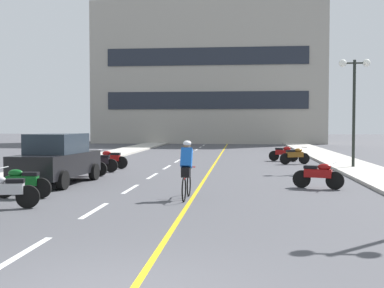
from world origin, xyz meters
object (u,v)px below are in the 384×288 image
object	(u,v)px
motorcycle_1	(5,191)
motorcycle_8	(284,153)
cyclist_rider	(186,168)
motorcycle_6	(110,159)
motorcycle_3	(318,175)
street_lamp_mid	(354,88)
parked_car_near	(57,159)
motorcycle_7	(295,155)
motorcycle_2	(22,182)
motorcycle_4	(87,165)
motorcycle_5	(99,162)

from	to	relation	value
motorcycle_1	motorcycle_8	distance (m)	18.48
cyclist_rider	motorcycle_6	bearing A→B (deg)	117.83
motorcycle_1	cyclist_rider	xyz separation A→B (m)	(4.44, 2.12, 0.41)
motorcycle_3	street_lamp_mid	bearing A→B (deg)	69.18
street_lamp_mid	parked_car_near	world-z (taller)	street_lamp_mid
street_lamp_mid	motorcycle_7	bearing A→B (deg)	134.81
motorcycle_2	motorcycle_3	distance (m)	9.44
motorcycle_6	cyclist_rider	size ratio (longest dim) A/B	0.96
motorcycle_3	cyclist_rider	bearing A→B (deg)	-148.27
motorcycle_1	motorcycle_8	size ratio (longest dim) A/B	1.00
parked_car_near	motorcycle_6	size ratio (longest dim) A/B	2.53
street_lamp_mid	motorcycle_3	size ratio (longest dim) A/B	3.12
motorcycle_3	cyclist_rider	world-z (taller)	cyclist_rider
motorcycle_1	motorcycle_4	distance (m)	7.74
motorcycle_5	motorcycle_8	size ratio (longest dim) A/B	1.02
motorcycle_7	cyclist_rider	bearing A→B (deg)	-109.86
motorcycle_7	motorcycle_8	world-z (taller)	same
motorcycle_1	cyclist_rider	distance (m)	4.94
motorcycle_2	motorcycle_7	world-z (taller)	same
street_lamp_mid	motorcycle_4	bearing A→B (deg)	-160.21
parked_car_near	motorcycle_3	world-z (taller)	parked_car_near
motorcycle_7	motorcycle_3	bearing A→B (deg)	-91.70
street_lamp_mid	motorcycle_6	distance (m)	12.15
street_lamp_mid	motorcycle_5	bearing A→B (deg)	-167.17
motorcycle_3	motorcycle_4	size ratio (longest dim) A/B	0.96
motorcycle_3	cyclist_rider	distance (m)	4.91
motorcycle_6	street_lamp_mid	bearing A→B (deg)	4.45
motorcycle_3	cyclist_rider	xyz separation A→B (m)	(-4.16, -2.57, 0.41)
street_lamp_mid	cyclist_rider	xyz separation A→B (m)	(-6.92, -9.83, -2.97)
motorcycle_1	motorcycle_4	world-z (taller)	same
motorcycle_3	motorcycle_6	size ratio (longest dim) A/B	0.96
motorcycle_8	cyclist_rider	world-z (taller)	cyclist_rider
parked_car_near	motorcycle_4	size ratio (longest dim) A/B	2.53
motorcycle_7	motorcycle_8	size ratio (longest dim) A/B	0.98
parked_car_near	motorcycle_8	size ratio (longest dim) A/B	2.58
motorcycle_4	cyclist_rider	bearing A→B (deg)	-49.52
motorcycle_6	motorcycle_2	bearing A→B (deg)	-90.51
motorcycle_5	motorcycle_6	bearing A→B (deg)	88.38
cyclist_rider	motorcycle_2	bearing A→B (deg)	-175.19
motorcycle_3	motorcycle_1	bearing A→B (deg)	-151.39
motorcycle_4	motorcycle_7	size ratio (longest dim) A/B	1.04
motorcycle_2	motorcycle_6	distance (m)	9.33
motorcycle_4	motorcycle_8	world-z (taller)	same
motorcycle_5	motorcycle_8	world-z (taller)	same
street_lamp_mid	motorcycle_4	size ratio (longest dim) A/B	3.00
motorcycle_1	motorcycle_5	world-z (taller)	same
motorcycle_2	motorcycle_7	distance (m)	15.73
motorcycle_4	motorcycle_2	bearing A→B (deg)	-90.00
motorcycle_4	motorcycle_8	size ratio (longest dim) A/B	1.02
street_lamp_mid	cyclist_rider	bearing A→B (deg)	-125.14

